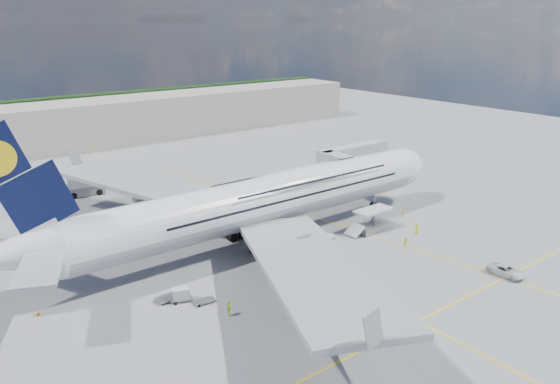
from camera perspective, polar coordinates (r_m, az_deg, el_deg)
ground at (r=78.53m, az=2.68°, el=-7.43°), size 300.00×300.00×0.00m
taxi_line_main at (r=78.53m, az=2.68°, el=-7.42°), size 0.25×220.00×0.01m
taxi_line_cross at (r=66.43m, az=14.24°, el=-12.97°), size 120.00×0.25×0.01m
taxi_line_diag at (r=94.04m, az=5.22°, el=-3.15°), size 14.16×99.06×0.01m
airliner at (r=83.43m, az=-1.58°, el=-0.80°), size 77.26×79.15×23.71m
jet_bridge at (r=110.07m, az=7.48°, el=3.60°), size 18.80×12.10×8.50m
cargo_loader at (r=90.85m, az=9.60°, el=-3.25°), size 8.53×3.20×3.67m
terminal at (r=158.31m, az=-20.37°, el=6.61°), size 180.00×16.00×12.00m
tree_line at (r=214.29m, az=-13.90°, el=9.26°), size 160.00×6.00×8.00m
dolly_row_a at (r=69.30m, az=-10.31°, el=-10.48°), size 3.00×2.31×1.68m
dolly_row_b at (r=66.45m, az=4.73°, el=-12.09°), size 3.48×2.62×0.45m
dolly_row_c at (r=68.73m, az=-7.92°, el=-11.19°), size 2.69×1.63×0.38m
dolly_back at (r=70.08m, az=-11.48°, el=-10.71°), size 3.34×1.83×0.48m
dolly_nose_far at (r=79.13m, az=5.88°, el=-6.52°), size 3.27×2.68×1.83m
dolly_nose_near at (r=83.65m, az=4.94°, el=-5.12°), size 3.12×2.04×1.83m
baggage_tug at (r=72.77m, az=5.41°, el=-8.96°), size 2.91×1.70×1.71m
catering_truck_inner at (r=95.99m, az=-13.09°, el=-1.96°), size 6.73×3.44×3.84m
catering_truck_outer at (r=113.83m, az=-19.73°, el=0.65°), size 7.64×3.78×4.37m
service_van at (r=80.65m, az=22.57°, el=-7.60°), size 2.37×5.12×1.42m
crew_nose at (r=98.72m, az=12.70°, el=-2.04°), size 0.64×0.54×1.49m
crew_loader at (r=85.67m, az=13.01°, el=-5.11°), size 0.94×0.86×1.56m
crew_wing at (r=65.34m, az=-5.36°, el=-12.03°), size 1.04×1.21×1.95m
crew_van at (r=91.07m, az=14.09°, el=-3.76°), size 0.71×0.93×1.71m
crew_tug at (r=71.36m, az=9.44°, el=-9.60°), size 1.23×0.86×1.73m
cone_nose at (r=114.37m, az=11.14°, el=0.52°), size 0.44×0.44×0.56m
cone_wing_left_inner at (r=91.80m, az=-4.99°, el=-3.46°), size 0.50×0.50×0.64m
cone_wing_left_outer at (r=104.66m, az=-12.69°, el=-1.18°), size 0.46×0.46×0.59m
cone_wing_right_inner at (r=72.96m, az=-0.35°, el=-9.20°), size 0.49×0.49×0.62m
cone_tail at (r=71.37m, az=-23.86°, el=-11.49°), size 0.50×0.50×0.63m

